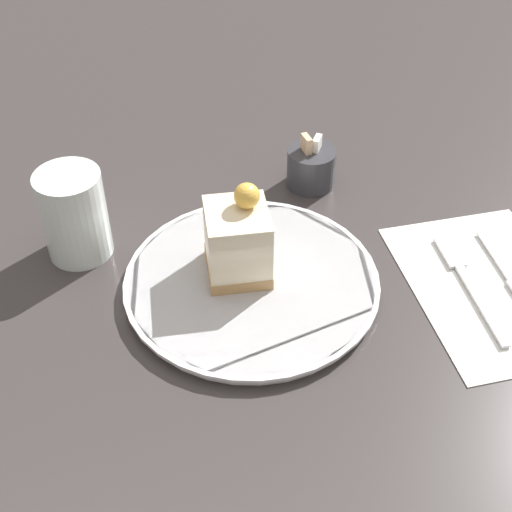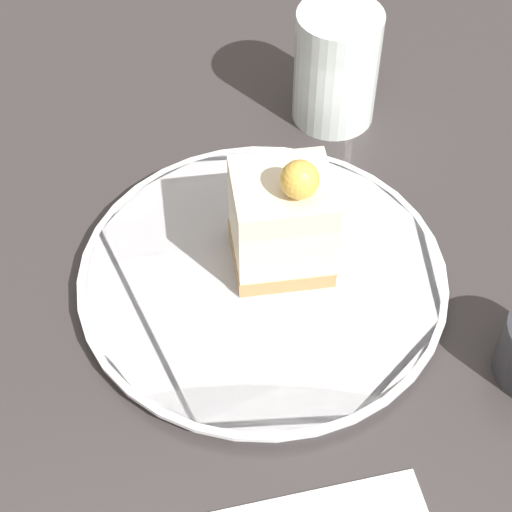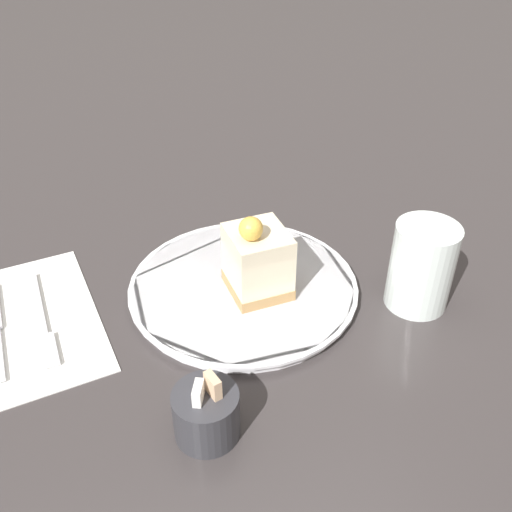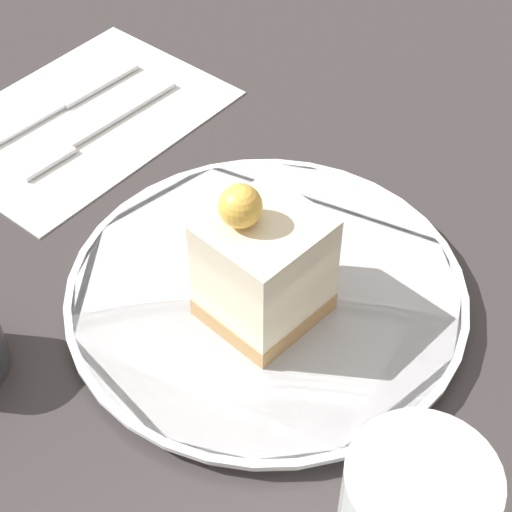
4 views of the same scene
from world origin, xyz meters
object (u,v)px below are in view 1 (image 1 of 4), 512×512
Objects in this scene: plate at (252,283)px; sugar_bowl at (311,167)px; fork at (466,278)px; drinking_glass at (74,215)px; cake_slice at (238,240)px.

sugar_bowl is (0.09, 0.19, 0.02)m from plate.
drinking_glass is (-0.44, 0.08, 0.05)m from fork.
cake_slice is at bearing 168.47° from fork.
plate is at bearing 171.84° from fork.
cake_slice is (-0.01, 0.02, 0.05)m from plate.
drinking_glass is at bearing 162.43° from fork.
drinking_glass is (-0.20, 0.08, 0.05)m from plate.
plate reaches higher than fork.
plate is 0.05m from cake_slice.
cake_slice reaches higher than plate.
plate is 3.86× the size of sugar_bowl.
cake_slice is 1.02× the size of drinking_glass.
fork is at bearing -9.45° from cake_slice.
plate is at bearing -53.24° from cake_slice.
cake_slice reaches higher than sugar_bowl.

